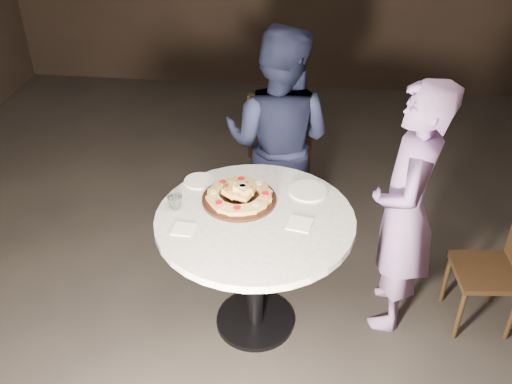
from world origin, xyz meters
TOP-DOWN VIEW (x-y plane):
  - floor at (0.00, 0.00)m, footprint 7.00×7.00m
  - table at (0.08, -0.15)m, footprint 1.27×1.27m
  - serving_board at (-0.03, -0.00)m, footprint 0.47×0.47m
  - focaccia_pile at (-0.02, -0.00)m, footprint 0.38×0.38m
  - plate_left at (-0.29, 0.16)m, footprint 0.19×0.19m
  - plate_right at (0.36, 0.13)m, footprint 0.28×0.28m
  - water_glass at (-0.37, -0.11)m, footprint 0.11×0.11m
  - napkin_near at (-0.29, -0.30)m, footprint 0.12×0.12m
  - napkin_far at (0.33, -0.19)m, footprint 0.15×0.15m
  - chair_far at (0.13, 1.17)m, footprint 0.48×0.51m
  - chair_right at (1.52, 0.05)m, footprint 0.41×0.40m
  - diner_navy at (0.14, 0.74)m, footprint 0.90×0.77m
  - diner_teal at (0.91, 0.04)m, footprint 0.46×0.63m

SIDE VIEW (x-z plane):
  - floor at x=0.00m, z-range 0.00..0.00m
  - chair_right at x=1.52m, z-range 0.06..0.84m
  - chair_far at x=0.13m, z-range 0.08..1.07m
  - table at x=0.08m, z-range 0.26..1.08m
  - diner_teal at x=0.91m, z-range 0.00..1.58m
  - diner_navy at x=0.14m, z-range 0.00..1.61m
  - napkin_near at x=-0.29m, z-range 0.82..0.83m
  - napkin_far at x=0.33m, z-range 0.82..0.83m
  - plate_left at x=-0.29m, z-range 0.82..0.84m
  - plate_right at x=0.36m, z-range 0.82..0.84m
  - serving_board at x=-0.03m, z-range 0.82..0.84m
  - water_glass at x=-0.37m, z-range 0.82..0.90m
  - focaccia_pile at x=-0.02m, z-range 0.82..0.92m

